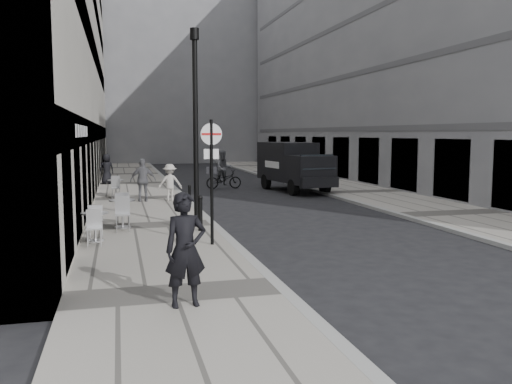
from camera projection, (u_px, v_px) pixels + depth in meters
ground at (333, 343)px, 7.85m from camera, size 120.00×120.00×0.00m
sidewalk at (140, 199)px, 24.69m from camera, size 4.00×60.00×0.12m
far_sidewalk at (362, 192)px, 27.39m from camera, size 4.00×60.00×0.12m
building_left at (56, 22)px, 29.00m from camera, size 4.00×45.00×18.00m
building_right at (394, 22)px, 33.82m from camera, size 6.00×45.00×20.00m
building_far at (156, 63)px, 60.98m from camera, size 24.00×16.00×22.00m
walking_man at (186, 250)px, 9.07m from camera, size 0.75×0.54×1.93m
sign_post at (212, 165)px, 14.04m from camera, size 0.56×0.10×3.27m
lamppost at (195, 118)px, 16.67m from camera, size 0.27×0.27×6.08m
bollard_near at (200, 214)px, 16.21m from camera, size 0.13×0.13×1.00m
bollard_far at (190, 197)px, 21.38m from camera, size 0.11×0.11×0.84m
panel_van at (293, 164)px, 28.48m from camera, size 2.71×5.64×2.56m
cyclist at (224, 174)px, 29.74m from camera, size 1.98×0.78×2.11m
pedestrian_a at (143, 180)px, 23.18m from camera, size 1.08×0.46×1.84m
pedestrian_b at (170, 182)px, 23.44m from camera, size 1.06×0.64×1.60m
pedestrian_c at (107, 169)px, 31.28m from camera, size 0.99×0.81×1.74m
cafe_table_near at (122, 211)px, 16.74m from camera, size 0.80×1.81×1.03m
cafe_table_mid at (95, 224)px, 14.61m from camera, size 0.72×1.62×0.93m
cafe_table_far at (116, 187)px, 24.95m from camera, size 0.72×1.63×0.93m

